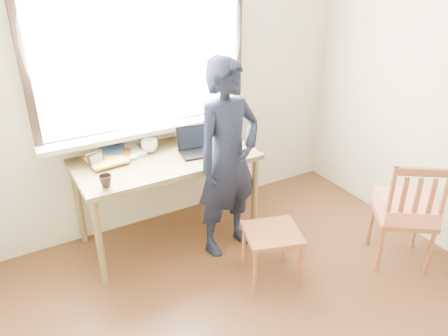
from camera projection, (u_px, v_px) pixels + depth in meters
room_shell at (304, 97)px, 2.12m from camera, size 3.52×4.02×2.61m
desk at (166, 166)px, 3.57m from camera, size 1.46×0.73×0.78m
laptop at (197, 146)px, 3.61m from camera, size 0.34×0.29×0.21m
mug_white at (149, 146)px, 3.60m from camera, size 0.19×0.19×0.11m
mug_dark at (106, 181)px, 3.08m from camera, size 0.12×0.12×0.09m
mouse at (224, 147)px, 3.67m from camera, size 0.10×0.07×0.04m
desk_clutter at (125, 154)px, 3.54m from camera, size 0.92×0.47×0.04m
book_a at (100, 156)px, 3.52m from camera, size 0.32×0.36×0.03m
book_b at (194, 138)px, 3.86m from camera, size 0.30×0.31×0.02m
picture_frame at (96, 160)px, 3.35m from camera, size 0.13×0.07×0.11m
work_chair at (272, 238)px, 3.27m from camera, size 0.50×0.49×0.41m
side_chair at (406, 209)px, 3.37m from camera, size 0.59×0.58×0.92m
person at (228, 160)px, 3.42m from camera, size 0.65×0.48×1.62m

